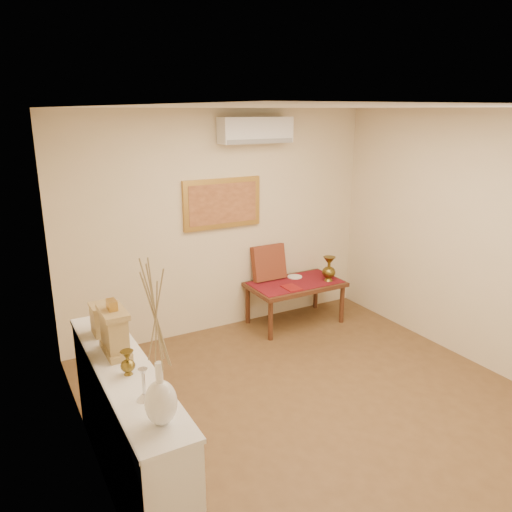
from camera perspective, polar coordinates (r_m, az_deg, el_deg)
floor at (r=4.84m, az=8.41°, el=-17.44°), size 4.50×4.50×0.00m
ceiling at (r=4.03m, az=10.06°, el=16.41°), size 4.50×4.50×0.00m
wall_back at (r=6.10m, az=-3.93°, el=3.75°), size 4.00×0.02×2.70m
wall_left at (r=3.46m, az=-18.23°, el=-7.16°), size 0.02×4.50×2.70m
wall_right at (r=5.67m, az=25.33°, el=1.20°), size 0.02×4.50×2.70m
white_vase at (r=2.77m, az=-11.20°, el=-10.01°), size 0.18×0.18×0.97m
candlestick at (r=3.19m, az=-12.71°, el=-14.12°), size 0.10×0.10×0.21m
brass_urn_small at (r=3.48m, az=-14.49°, el=-11.37°), size 0.10×0.10×0.22m
table_cloth at (r=6.42m, az=4.52°, el=-3.03°), size 1.14×0.59×0.01m
brass_urn_tall at (r=6.46m, az=8.34°, el=-1.15°), size 0.17×0.17×0.39m
plate at (r=6.60m, az=4.46°, el=-2.38°), size 0.19×0.19×0.01m
menu at (r=6.20m, az=4.09°, el=-3.64°), size 0.18×0.25×0.01m
cushion at (r=6.44m, az=1.46°, el=-0.75°), size 0.45×0.19×0.46m
display_ledge at (r=3.90m, az=-14.40°, el=-18.41°), size 0.37×2.02×0.98m
mantel_clock at (r=3.77m, az=-15.87°, el=-8.20°), size 0.17×0.36×0.41m
wooden_chest at (r=4.13m, az=-17.16°, el=-6.89°), size 0.16×0.21×0.24m
low_table at (r=6.44m, az=4.51°, el=-3.61°), size 1.20×0.70×0.55m
painting at (r=6.03m, az=-3.87°, el=6.02°), size 1.00×0.06×0.60m
ac_unit at (r=6.02m, az=-0.04°, el=14.18°), size 0.90×0.25×0.30m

